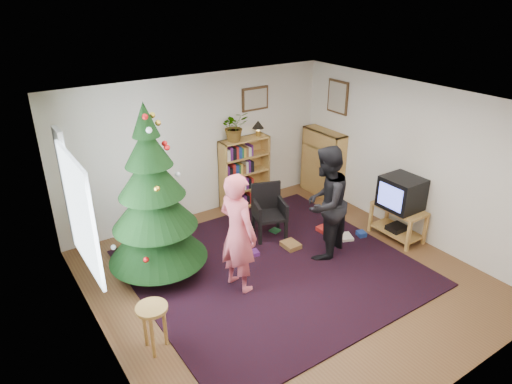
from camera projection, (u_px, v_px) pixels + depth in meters
floor at (285, 278)px, 6.52m from camera, size 5.00×5.00×0.00m
ceiling at (290, 106)px, 5.47m from camera, size 5.00×5.00×0.00m
wall_back at (199, 147)px, 7.88m from camera, size 5.00×0.02×2.50m
wall_front at (456, 299)px, 4.12m from camera, size 5.00×0.02×2.50m
wall_left at (96, 258)px, 4.73m from camera, size 0.02×5.00×2.50m
wall_right at (412, 161)px, 7.27m from camera, size 0.02×5.00×2.50m
rug at (273, 267)px, 6.74m from camera, size 3.80×3.60×0.02m
window_pane at (80, 213)px, 5.09m from camera, size 0.04×1.20×1.40m
curtain at (68, 191)px, 5.64m from camera, size 0.06×0.35×1.60m
picture_back at (255, 99)px, 8.15m from camera, size 0.55×0.03×0.42m
picture_right at (338, 97)px, 8.28m from camera, size 0.03×0.50×0.60m
christmas_tree at (154, 208)px, 6.20m from camera, size 1.39×1.39×2.52m
bookshelf_back at (245, 171)px, 8.42m from camera, size 0.95×0.30×1.30m
bookshelf_right at (323, 162)px, 8.85m from camera, size 0.30×0.95×1.30m
tv_stand at (398, 220)px, 7.43m from camera, size 0.47×0.84×0.55m
crt_tv at (402, 193)px, 7.23m from camera, size 0.55×0.59×0.52m
armchair at (266, 209)px, 7.44m from camera, size 0.62×0.63×0.90m
stool at (153, 316)px, 5.07m from camera, size 0.36×0.36×0.60m
person_standing at (238, 233)px, 5.99m from camera, size 0.52×0.69×1.70m
person_by_chair at (325, 203)px, 6.73m from camera, size 1.05×0.95×1.76m
potted_plant at (234, 126)px, 7.95m from camera, size 0.51×0.46×0.52m
table_lamp at (258, 126)px, 8.23m from camera, size 0.21×0.21×0.28m
floor_clutter at (312, 236)px, 7.51m from camera, size 2.01×1.12×0.08m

